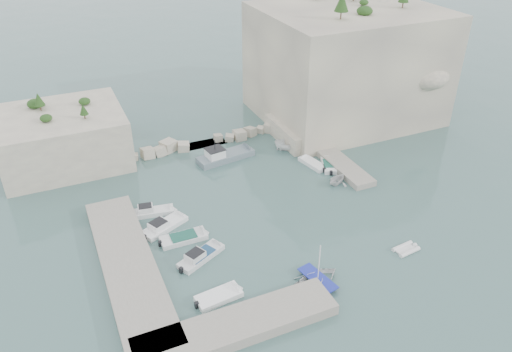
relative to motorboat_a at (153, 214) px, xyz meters
name	(u,v)px	position (x,y,z in m)	size (l,w,h in m)	color
ground	(277,224)	(12.49, -7.63, 0.00)	(400.00, 400.00, 0.00)	#426360
cliff_east	(346,64)	(35.49, 15.37, 8.50)	(26.00, 22.00, 17.00)	beige
cliff_terrace	(303,130)	(25.49, 10.37, 1.25)	(8.00, 10.00, 2.50)	beige
outcrop_west	(64,138)	(-7.51, 17.37, 3.50)	(16.00, 14.00, 7.00)	beige
quay_west	(129,266)	(-4.51, -8.63, 0.55)	(5.00, 24.00, 1.10)	#9E9689
quay_south	(237,326)	(2.49, -20.13, 0.55)	(18.00, 4.00, 1.10)	#9E9689
ledge_east	(333,158)	(25.99, 2.37, 0.40)	(3.00, 16.00, 0.80)	#9E9689
breakwater	(205,139)	(11.49, 14.37, 0.70)	(28.00, 3.00, 1.40)	beige
motorboat_a	(153,214)	(0.00, 0.00, 0.00)	(5.41, 1.61, 1.40)	silver
motorboat_b	(165,228)	(0.59, -3.23, 0.00)	(5.97, 1.95, 1.40)	white
motorboat_c	(184,240)	(1.90, -6.15, 0.00)	(5.49, 2.00, 0.70)	silver
motorboat_d	(201,258)	(2.66, -9.82, 0.00)	(5.91, 1.76, 1.40)	silver
motorboat_e	(219,299)	(2.33, -15.91, 0.00)	(4.74, 1.94, 0.70)	white
rowboat	(317,282)	(11.87, -17.73, 0.00)	(3.40, 4.76, 0.99)	silver
inflatable_dinghy	(406,250)	(22.76, -17.39, 0.00)	(2.89, 1.40, 0.44)	silver
tender_east_a	(337,184)	(23.19, -3.05, 0.00)	(2.75, 3.19, 1.68)	silver
tender_east_b	(328,167)	(24.43, 1.07, 0.00)	(4.62, 1.57, 0.70)	white
tender_east_c	(313,165)	(22.72, 2.32, 0.00)	(4.88, 1.58, 0.70)	white
tender_east_d	(291,150)	(22.06, 7.31, 0.00)	(1.85, 4.92, 1.90)	white
work_boat	(226,159)	(12.51, 8.77, 0.00)	(8.85, 2.61, 2.20)	slate
rowboat_mast	(319,262)	(11.87, -17.73, 2.59)	(0.10, 0.10, 4.20)	white
vegetation	(316,3)	(30.33, 16.77, 17.93)	(53.48, 13.88, 13.40)	#1E4219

